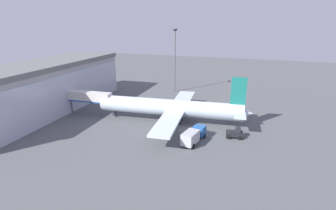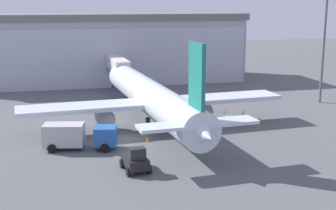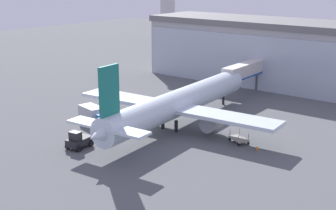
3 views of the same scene
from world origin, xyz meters
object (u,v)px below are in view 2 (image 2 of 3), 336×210
(jet_bridge, at_px, (117,66))
(safety_cone_wingtip, at_px, (260,120))
(baggage_cart, at_px, (234,118))
(apron_light_mast, at_px, (325,22))
(airplane, at_px, (152,98))
(catering_truck, at_px, (77,135))
(safety_cone_nose, at_px, (148,139))
(pushback_tug, at_px, (136,161))

(jet_bridge, height_order, safety_cone_wingtip, jet_bridge)
(baggage_cart, distance_m, safety_cone_wingtip, 3.24)
(jet_bridge, xyz_separation_m, baggage_cart, (12.50, -21.67, -3.93))
(apron_light_mast, bearing_deg, baggage_cart, -153.23)
(airplane, relative_size, catering_truck, 4.85)
(apron_light_mast, relative_size, catering_truck, 2.65)
(airplane, bearing_deg, jet_bridge, -0.71)
(apron_light_mast, bearing_deg, safety_cone_nose, -152.70)
(baggage_cart, relative_size, safety_cone_nose, 5.86)
(catering_truck, bearing_deg, jet_bridge, 87.01)
(pushback_tug, distance_m, safety_cone_nose, 8.85)
(apron_light_mast, bearing_deg, airplane, -162.65)
(apron_light_mast, xyz_separation_m, catering_truck, (-35.38, -15.67, -10.32))
(airplane, height_order, pushback_tug, airplane)
(baggage_cart, bearing_deg, airplane, 27.61)
(pushback_tug, bearing_deg, jet_bridge, -11.07)
(safety_cone_nose, bearing_deg, jet_bridge, 91.35)
(baggage_cart, xyz_separation_m, safety_cone_wingtip, (3.15, -0.72, -0.23))
(jet_bridge, xyz_separation_m, pushback_tug, (-1.76, -36.46, -3.46))
(airplane, bearing_deg, baggage_cart, -95.90)
(apron_light_mast, distance_m, catering_truck, 40.05)
(catering_truck, xyz_separation_m, safety_cone_nose, (7.35, 1.20, -1.19))
(safety_cone_nose, bearing_deg, airplane, 75.97)
(pushback_tug, relative_size, safety_cone_wingtip, 6.23)
(catering_truck, bearing_deg, pushback_tug, -45.94)
(safety_cone_nose, xyz_separation_m, safety_cone_wingtip, (14.99, 5.58, 0.00))
(safety_cone_nose, distance_m, safety_cone_wingtip, 16.00)
(apron_light_mast, height_order, pushback_tug, apron_light_mast)
(catering_truck, relative_size, safety_cone_nose, 13.76)
(pushback_tug, bearing_deg, airplane, -23.41)
(safety_cone_wingtip, bearing_deg, catering_truck, -163.12)
(apron_light_mast, relative_size, baggage_cart, 6.22)
(safety_cone_wingtip, bearing_deg, jet_bridge, 124.94)
(pushback_tug, xyz_separation_m, safety_cone_nose, (2.41, 8.49, -0.70))
(pushback_tug, bearing_deg, catering_truck, 25.82)
(apron_light_mast, distance_m, baggage_cart, 21.36)
(baggage_cart, xyz_separation_m, safety_cone_nose, (-11.84, -6.30, -0.23))
(catering_truck, bearing_deg, safety_cone_wingtip, 26.81)
(airplane, height_order, safety_cone_wingtip, airplane)
(apron_light_mast, distance_m, safety_cone_wingtip, 19.53)
(safety_cone_wingtip, bearing_deg, pushback_tug, -141.05)
(safety_cone_nose, bearing_deg, safety_cone_wingtip, 20.41)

